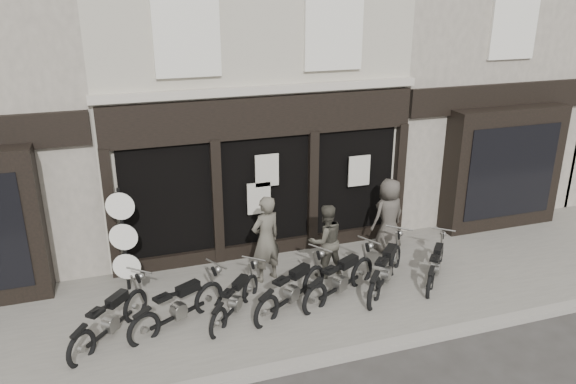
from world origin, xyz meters
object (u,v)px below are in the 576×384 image
object	(u,v)px
motorcycle_5	(385,273)
advert_sign_post	(124,245)
motorcycle_0	(111,322)
motorcycle_1	(179,310)
motorcycle_6	(435,267)
man_right	(389,215)
motorcycle_3	(292,292)
motorcycle_4	(340,282)
motorcycle_2	(236,302)
man_left	(266,239)
man_centre	(326,241)

from	to	relation	value
motorcycle_5	advert_sign_post	distance (m)	5.50
motorcycle_0	motorcycle_1	bearing A→B (deg)	-47.75
motorcycle_6	man_right	bearing A→B (deg)	52.85
motorcycle_1	motorcycle_3	size ratio (longest dim) A/B	1.03
motorcycle_4	motorcycle_2	bearing A→B (deg)	152.04
man_left	advert_sign_post	distance (m)	2.93
motorcycle_1	man_right	size ratio (longest dim) A/B	1.11
motorcycle_3	man_right	bearing A→B (deg)	-3.81
motorcycle_4	motorcycle_3	bearing A→B (deg)	155.85
man_centre	advert_sign_post	size ratio (longest dim) A/B	0.69
motorcycle_6	man_centre	world-z (taller)	man_centre
man_right	motorcycle_2	bearing A→B (deg)	6.81
motorcycle_3	man_centre	bearing A→B (deg)	8.55
man_right	advert_sign_post	distance (m)	6.08
motorcycle_0	motorcycle_6	world-z (taller)	motorcycle_0
motorcycle_3	motorcycle_4	xyz separation A→B (m)	(1.08, 0.07, 0.00)
motorcycle_4	man_centre	xyz separation A→B (m)	(0.03, 0.91, 0.53)
man_centre	advert_sign_post	distance (m)	4.25
man_right	advert_sign_post	world-z (taller)	advert_sign_post
motorcycle_1	man_right	world-z (taller)	man_right
motorcycle_5	man_left	xyz separation A→B (m)	(-2.33, 1.08, 0.65)
motorcycle_2	man_left	bearing A→B (deg)	0.14
advert_sign_post	motorcycle_6	bearing A→B (deg)	1.04
motorcycle_5	man_centre	distance (m)	1.44
motorcycle_4	man_right	xyz separation A→B (m)	(1.93, 1.61, 0.60)
motorcycle_2	motorcycle_6	size ratio (longest dim) A/B	0.99
motorcycle_0	man_left	xyz separation A→B (m)	(3.29, 1.13, 0.68)
motorcycle_0	man_centre	world-z (taller)	man_centre
motorcycle_3	motorcycle_4	world-z (taller)	motorcycle_4
motorcycle_0	motorcycle_5	world-z (taller)	motorcycle_5
motorcycle_6	man_left	world-z (taller)	man_left
motorcycle_5	man_left	size ratio (longest dim) A/B	0.95
motorcycle_2	motorcycle_6	xyz separation A→B (m)	(4.48, -0.00, 0.01)
motorcycle_3	motorcycle_6	size ratio (longest dim) A/B	1.19
man_right	motorcycle_4	bearing A→B (deg)	25.54
motorcycle_4	advert_sign_post	xyz separation A→B (m)	(-4.16, 1.61, 0.74)
motorcycle_1	advert_sign_post	bearing A→B (deg)	89.42
man_left	man_right	bearing A→B (deg)	168.33
man_centre	man_right	size ratio (longest dim) A/B	0.92
motorcycle_0	motorcycle_4	size ratio (longest dim) A/B	0.86
motorcycle_5	motorcycle_6	size ratio (longest dim) A/B	1.12
motorcycle_3	motorcycle_4	size ratio (longest dim) A/B	0.96
motorcycle_5	motorcycle_6	distance (m)	1.21
man_right	advert_sign_post	size ratio (longest dim) A/B	0.75
advert_sign_post	man_right	bearing A→B (deg)	15.02
motorcycle_0	motorcycle_2	xyz separation A→B (m)	(2.34, 0.01, -0.04)
motorcycle_1	motorcycle_6	distance (m)	5.58
motorcycle_4	man_right	world-z (taller)	man_right
motorcycle_1	motorcycle_4	size ratio (longest dim) A/B	0.98
motorcycle_5	advert_sign_post	size ratio (longest dim) A/B	0.77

